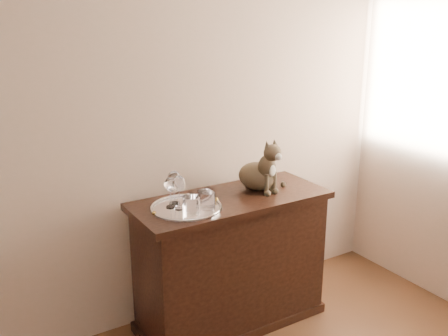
# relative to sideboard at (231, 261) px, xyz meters

# --- Properties ---
(wall_back) EXTENTS (4.00, 0.10, 2.70)m
(wall_back) POSITION_rel_sideboard_xyz_m (-0.60, 0.31, 0.93)
(wall_back) COLOR #C1A891
(wall_back) RESTS_ON ground
(sideboard) EXTENTS (1.20, 0.50, 0.85)m
(sideboard) POSITION_rel_sideboard_xyz_m (0.00, 0.00, 0.00)
(sideboard) COLOR black
(sideboard) RESTS_ON ground
(tray) EXTENTS (0.40, 0.40, 0.01)m
(tray) POSITION_rel_sideboard_xyz_m (-0.32, -0.03, 0.43)
(tray) COLOR white
(tray) RESTS_ON sideboard
(wine_glass_a) EXTENTS (0.07, 0.07, 0.18)m
(wine_glass_a) POSITION_rel_sideboard_xyz_m (-0.38, 0.03, 0.52)
(wine_glass_a) COLOR silver
(wine_glass_a) RESTS_ON tray
(wine_glass_b) EXTENTS (0.07, 0.07, 0.20)m
(wine_glass_b) POSITION_rel_sideboard_xyz_m (-0.34, 0.06, 0.53)
(wine_glass_b) COLOR silver
(wine_glass_b) RESTS_ON tray
(wine_glass_d) EXTENTS (0.07, 0.07, 0.19)m
(wine_glass_d) POSITION_rel_sideboard_xyz_m (-0.35, -0.01, 0.53)
(wine_glass_d) COLOR silver
(wine_glass_d) RESTS_ON tray
(tumbler_a) EXTENTS (0.08, 0.08, 0.10)m
(tumbler_a) POSITION_rel_sideboard_xyz_m (-0.22, -0.10, 0.48)
(tumbler_a) COLOR silver
(tumbler_a) RESTS_ON tray
(tumbler_b) EXTENTS (0.09, 0.09, 0.10)m
(tumbler_b) POSITION_rel_sideboard_xyz_m (-0.34, -0.12, 0.48)
(tumbler_b) COLOR silver
(tumbler_b) RESTS_ON tray
(tumbler_c) EXTENTS (0.08, 0.08, 0.09)m
(tumbler_c) POSITION_rel_sideboard_xyz_m (-0.20, -0.04, 0.48)
(tumbler_c) COLOR white
(tumbler_c) RESTS_ON tray
(cat) EXTENTS (0.37, 0.35, 0.34)m
(cat) POSITION_rel_sideboard_xyz_m (0.22, 0.04, 0.59)
(cat) COLOR #4A3C2C
(cat) RESTS_ON sideboard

